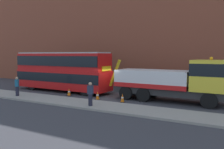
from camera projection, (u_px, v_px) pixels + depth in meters
ground_plane at (112, 96)px, 21.67m from camera, size 120.00×120.00×0.00m
near_kerb at (86, 104)px, 18.00m from camera, size 60.00×2.80×0.15m
building_facade at (141, 17)px, 26.82m from camera, size 60.00×1.50×16.00m
recovery_tow_truck at (174, 80)px, 18.93m from camera, size 10.18×2.88×3.67m
double_decker_bus at (62, 70)px, 24.57m from camera, size 11.10×2.85×4.06m
pedestrian_onlooker at (17, 87)px, 21.00m from camera, size 0.44×0.48×1.71m
pedestrian_bystander at (90, 94)px, 16.93m from camera, size 0.44×0.35×1.71m
traffic_cone_near_bus at (69, 92)px, 21.95m from camera, size 0.36×0.36×0.72m
traffic_cone_midway at (98, 96)px, 20.03m from camera, size 0.36×0.36×0.72m
traffic_cone_near_truck at (122, 98)px, 18.90m from camera, size 0.36×0.36×0.72m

